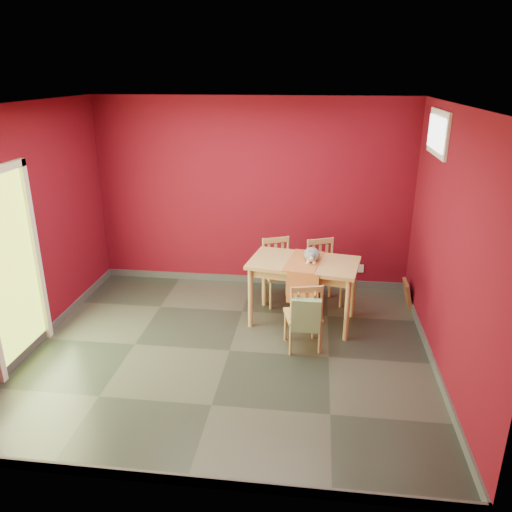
# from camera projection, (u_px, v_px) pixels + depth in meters

# --- Properties ---
(ground) EXTENTS (4.50, 4.50, 0.00)m
(ground) POSITION_uv_depth(u_px,v_px,m) (230.00, 351.00, 5.70)
(ground) COLOR #2D342D
(ground) RESTS_ON ground
(room_shell) EXTENTS (4.50, 4.50, 4.50)m
(room_shell) POSITION_uv_depth(u_px,v_px,m) (229.00, 347.00, 5.68)
(room_shell) COLOR #600918
(room_shell) RESTS_ON ground
(doorway) EXTENTS (0.06, 1.01, 2.13)m
(doorway) POSITION_uv_depth(u_px,v_px,m) (10.00, 263.00, 5.19)
(doorway) COLOR #B7D838
(doorway) RESTS_ON ground
(window) EXTENTS (0.05, 0.90, 0.50)m
(window) POSITION_uv_depth(u_px,v_px,m) (438.00, 133.00, 5.55)
(window) COLOR white
(window) RESTS_ON room_shell
(outlet_plate) EXTENTS (0.08, 0.02, 0.12)m
(outlet_plate) POSITION_uv_depth(u_px,v_px,m) (361.00, 268.00, 7.26)
(outlet_plate) COLOR silver
(outlet_plate) RESTS_ON room_shell
(dining_table) EXTENTS (1.42, 0.97, 0.82)m
(dining_table) POSITION_uv_depth(u_px,v_px,m) (304.00, 269.00, 6.12)
(dining_table) COLOR tan
(dining_table) RESTS_ON ground
(table_runner) EXTENTS (0.50, 0.85, 0.40)m
(table_runner) POSITION_uv_depth(u_px,v_px,m) (303.00, 270.00, 5.99)
(table_runner) COLOR #B9622F
(table_runner) RESTS_ON dining_table
(chair_far_left) EXTENTS (0.54, 0.54, 0.88)m
(chair_far_left) POSITION_uv_depth(u_px,v_px,m) (278.00, 270.00, 6.78)
(chair_far_left) COLOR tan
(chair_far_left) RESTS_ON ground
(chair_far_right) EXTENTS (0.54, 0.54, 0.88)m
(chair_far_right) POSITION_uv_depth(u_px,v_px,m) (323.00, 272.00, 6.74)
(chair_far_right) COLOR tan
(chair_far_right) RESTS_ON ground
(chair_near) EXTENTS (0.47, 0.47, 0.83)m
(chair_near) POSITION_uv_depth(u_px,v_px,m) (304.00, 315.00, 5.61)
(chair_near) COLOR tan
(chair_near) RESTS_ON ground
(tote_bag) EXTENTS (0.32, 0.19, 0.44)m
(tote_bag) POSITION_uv_depth(u_px,v_px,m) (306.00, 315.00, 5.38)
(tote_bag) COLOR #76A56D
(tote_bag) RESTS_ON chair_near
(cat) EXTENTS (0.28, 0.43, 0.20)m
(cat) POSITION_uv_depth(u_px,v_px,m) (312.00, 252.00, 6.10)
(cat) COLOR slate
(cat) RESTS_ON table_runner
(picture_frame) EXTENTS (0.11, 0.35, 0.35)m
(picture_frame) POSITION_uv_depth(u_px,v_px,m) (407.00, 294.00, 6.74)
(picture_frame) COLOR brown
(picture_frame) RESTS_ON ground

